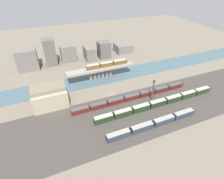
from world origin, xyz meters
TOP-DOWN VIEW (x-y plane):
  - ground_plane at (0.00, 0.00)m, footprint 400.00×400.00m
  - railbed_yard at (0.00, -24.00)m, footprint 280.00×42.00m
  - river_water at (0.00, 22.33)m, footprint 320.00×19.72m
  - bridge at (0.00, 22.33)m, footprint 52.37×7.46m
  - train_on_bridge at (6.14, 22.33)m, footprint 35.02×2.80m
  - train_yard_near at (10.54, -37.41)m, footprint 58.54×3.00m
  - train_yard_mid at (22.70, -23.54)m, footprint 86.92×2.99m
  - train_yard_far at (11.26, -11.19)m, footprint 83.99×3.10m
  - warehouse_building at (-39.78, 3.23)m, footprint 20.37×14.76m
  - signal_tower at (21.80, -16.33)m, footprint 1.00×0.87m
  - city_block_far_left at (-51.72, 61.18)m, footprint 16.65×14.29m
  - city_block_left at (-32.58, 62.34)m, footprint 9.66×10.51m
  - city_block_center at (-16.80, 63.31)m, footprint 13.68×9.00m
  - city_block_right at (1.85, 59.57)m, footprint 8.35×14.96m
  - city_block_far_right at (16.44, 59.11)m, footprint 10.91×11.08m
  - city_block_tall at (39.62, 64.81)m, footprint 16.56×15.28m

SIDE VIEW (x-z plane):
  - ground_plane at x=0.00m, z-range 0.00..0.00m
  - river_water at x=0.00m, z-range 0.00..0.01m
  - railbed_yard at x=0.00m, z-range 0.00..0.01m
  - train_yard_far at x=11.26m, z-range -0.03..3.38m
  - train_yard_near at x=10.54m, z-range -0.04..3.78m
  - train_yard_mid at x=22.70m, z-range -0.03..4.10m
  - city_block_tall at x=39.62m, z-range 0.00..8.24m
  - city_block_right at x=1.85m, z-range 0.00..12.39m
  - warehouse_building at x=-39.78m, z-range -0.34..13.40m
  - bridge at x=0.00m, z-range 2.34..11.60m
  - signal_tower at x=21.80m, z-range -0.04..14.51m
  - city_block_center at x=-16.80m, z-range 0.00..14.94m
  - city_block_far_right at x=16.44m, z-range 0.00..15.46m
  - city_block_far_left at x=-51.72m, z-range 0.00..17.81m
  - train_on_bridge at x=6.14m, z-range 9.22..12.81m
  - city_block_left at x=-32.58m, z-range 0.00..23.32m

